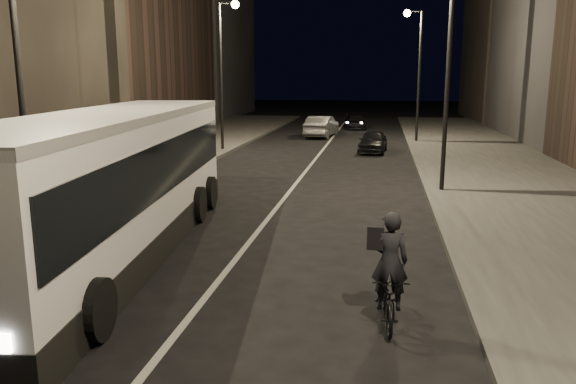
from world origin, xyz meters
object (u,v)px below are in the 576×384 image
at_px(streetlight_right_mid, 442,44).
at_px(streetlight_right_far, 416,58).
at_px(city_bus, 111,179).
at_px(streetlight_left_near, 25,31).
at_px(car_far, 356,122).
at_px(car_mid, 322,126).
at_px(cyclist_on_bicycle, 388,287).
at_px(streetlight_left_far, 225,56).
at_px(car_near, 373,141).

height_order(streetlight_right_mid, streetlight_right_far, same).
bearing_deg(streetlight_right_mid, city_bus, -133.89).
height_order(streetlight_left_near, city_bus, streetlight_left_near).
distance_m(streetlight_left_near, car_far, 34.46).
bearing_deg(car_mid, car_far, -99.87).
bearing_deg(cyclist_on_bicycle, streetlight_right_far, 82.15).
relative_size(cyclist_on_bicycle, car_mid, 0.46).
distance_m(streetlight_right_mid, streetlight_left_far, 14.62).
bearing_deg(streetlight_right_far, car_far, 113.18).
bearing_deg(car_near, city_bus, -102.33).
height_order(streetlight_left_near, car_near, streetlight_left_near).
bearing_deg(car_far, car_near, -91.47).
relative_size(streetlight_right_far, streetlight_left_near, 1.00).
relative_size(streetlight_left_near, car_far, 2.12).
distance_m(streetlight_left_near, cyclist_on_bicycle, 10.64).
distance_m(streetlight_left_near, car_mid, 27.40).
bearing_deg(cyclist_on_bicycle, city_bus, 151.80).
xyz_separation_m(streetlight_right_mid, streetlight_left_near, (-10.66, -8.00, 0.00)).
distance_m(streetlight_right_mid, city_bus, 12.52).
xyz_separation_m(streetlight_right_far, cyclist_on_bicycle, (-1.80, -27.58, -4.67)).
bearing_deg(city_bus, streetlight_left_far, 91.24).
height_order(streetlight_right_mid, cyclist_on_bicycle, streetlight_right_mid).
height_order(streetlight_left_far, car_far, streetlight_left_far).
bearing_deg(car_far, cyclist_on_bicycle, -94.49).
bearing_deg(streetlight_right_mid, streetlight_left_far, 136.84).
distance_m(car_mid, car_far, 7.17).
distance_m(streetlight_right_far, streetlight_left_far, 12.24).
relative_size(streetlight_left_near, cyclist_on_bicycle, 3.91).
height_order(car_near, car_far, car_near).
bearing_deg(streetlight_right_mid, cyclist_on_bicycle, -98.86).
relative_size(streetlight_right_far, cyclist_on_bicycle, 3.91).
height_order(cyclist_on_bicycle, car_mid, cyclist_on_bicycle).
xyz_separation_m(streetlight_right_mid, car_mid, (-6.14, 18.62, -4.61)).
relative_size(streetlight_right_far, streetlight_left_far, 1.00).
relative_size(streetlight_left_near, city_bus, 0.63).
distance_m(streetlight_left_far, car_far, 17.50).
bearing_deg(streetlight_right_mid, car_far, 99.05).
relative_size(city_bus, car_mid, 2.85).
distance_m(streetlight_right_mid, streetlight_right_far, 16.00).
height_order(streetlight_right_mid, car_mid, streetlight_right_mid).
xyz_separation_m(streetlight_left_near, car_mid, (4.53, 26.62, -4.61)).
xyz_separation_m(streetlight_right_far, car_mid, (-6.14, 2.62, -4.61)).
bearing_deg(car_near, cyclist_on_bicycle, -84.11).
height_order(streetlight_left_far, car_mid, streetlight_left_far).
distance_m(city_bus, car_far, 34.44).
xyz_separation_m(city_bus, car_mid, (2.20, 27.29, -1.13)).
bearing_deg(car_far, streetlight_left_near, -109.13).
relative_size(car_mid, car_far, 1.19).
height_order(streetlight_right_far, city_bus, streetlight_right_far).
xyz_separation_m(cyclist_on_bicycle, car_far, (-2.26, 37.07, -0.14)).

